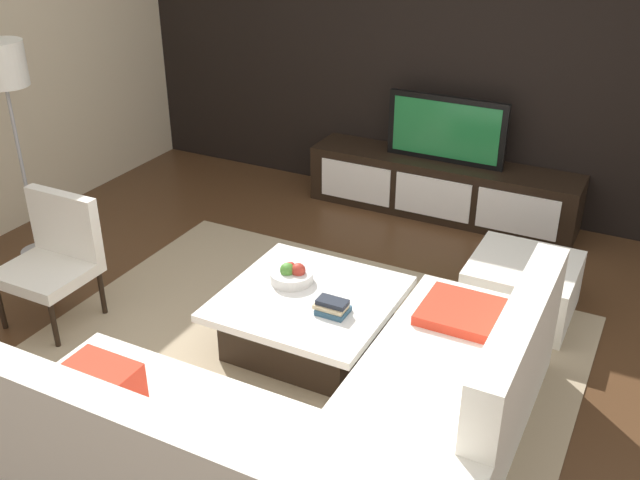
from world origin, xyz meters
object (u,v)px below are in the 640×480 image
(coffee_table, at_px, (309,319))
(floor_lamp, at_px, (4,76))
(sectional_couch, at_px, (323,432))
(book_stack, at_px, (332,307))
(ottoman, at_px, (521,288))
(media_console, at_px, (441,188))
(fruit_bowl, at_px, (292,275))
(television, at_px, (446,129))
(accent_chair_near, at_px, (55,252))

(coffee_table, xyz_separation_m, floor_lamp, (-2.53, 0.12, 1.23))
(sectional_couch, xyz_separation_m, coffee_table, (-0.59, 0.97, -0.09))
(coffee_table, xyz_separation_m, book_stack, (0.22, -0.11, 0.22))
(sectional_couch, distance_m, ottoman, 2.05)
(media_console, bearing_deg, fruit_bowl, -97.22)
(television, height_order, accent_chair_near, television)
(book_stack, bearing_deg, media_console, 92.82)
(fruit_bowl, bearing_deg, accent_chair_near, -160.06)
(coffee_table, distance_m, book_stack, 0.33)
(sectional_couch, xyz_separation_m, floor_lamp, (-3.12, 1.10, 1.14))
(media_console, height_order, floor_lamp, floor_lamp)
(media_console, relative_size, fruit_bowl, 8.42)
(floor_lamp, bearing_deg, ottoman, 13.65)
(coffee_table, relative_size, book_stack, 5.26)
(accent_chair_near, bearing_deg, floor_lamp, 144.50)
(sectional_couch, height_order, ottoman, sectional_couch)
(media_console, relative_size, coffee_table, 2.25)
(coffee_table, bearing_deg, television, 87.51)
(sectional_couch, bearing_deg, television, 98.60)
(television, xyz_separation_m, ottoman, (1.02, -1.29, -0.59))
(sectional_couch, xyz_separation_m, book_stack, (-0.38, 0.86, 0.13))
(sectional_couch, xyz_separation_m, ottoman, (0.52, 1.98, -0.09))
(accent_chair_near, distance_m, fruit_bowl, 1.60)
(television, distance_m, book_stack, 2.44)
(media_console, height_order, television, television)
(television, height_order, sectional_couch, television)
(sectional_couch, relative_size, floor_lamp, 1.37)
(coffee_table, height_order, fruit_bowl, fruit_bowl)
(sectional_couch, relative_size, coffee_table, 2.21)
(fruit_bowl, bearing_deg, media_console, 82.78)
(media_console, bearing_deg, ottoman, -51.75)
(book_stack, bearing_deg, fruit_bowl, 151.69)
(book_stack, bearing_deg, ottoman, 51.39)
(television, height_order, fruit_bowl, television)
(television, xyz_separation_m, book_stack, (0.12, -2.41, -0.36))
(coffee_table, bearing_deg, fruit_bowl, 150.66)
(media_console, height_order, ottoman, media_console)
(sectional_couch, distance_m, accent_chair_near, 2.34)
(accent_chair_near, xyz_separation_m, book_stack, (1.90, 0.33, -0.07))
(media_console, relative_size, ottoman, 3.37)
(television, relative_size, sectional_couch, 0.45)
(media_console, height_order, fruit_bowl, fruit_bowl)
(coffee_table, relative_size, accent_chair_near, 1.21)
(media_console, bearing_deg, accent_chair_near, -122.99)
(accent_chair_near, height_order, fruit_bowl, accent_chair_near)
(media_console, distance_m, book_stack, 2.42)
(television, relative_size, floor_lamp, 0.61)
(media_console, xyz_separation_m, ottoman, (1.02, -1.29, -0.05))
(media_console, xyz_separation_m, accent_chair_near, (-1.78, -2.74, 0.24))
(accent_chair_near, distance_m, ottoman, 3.16)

